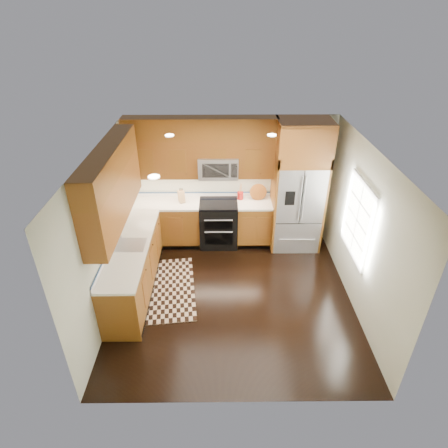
{
  "coord_description": "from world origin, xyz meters",
  "views": [
    {
      "loc": [
        -0.2,
        -4.92,
        4.39
      ],
      "look_at": [
        -0.15,
        0.6,
        1.09
      ],
      "focal_mm": 30.0,
      "sensor_mm": 36.0,
      "label": 1
    }
  ],
  "objects_px": {
    "rug": "(165,288)",
    "utensil_crock": "(240,194)",
    "range": "(219,223)",
    "refrigerator": "(298,187)",
    "knife_block": "(181,196)"
  },
  "relations": [
    {
      "from": "range",
      "to": "rug",
      "type": "height_order",
      "value": "range"
    },
    {
      "from": "knife_block",
      "to": "utensil_crock",
      "type": "height_order",
      "value": "utensil_crock"
    },
    {
      "from": "utensil_crock",
      "to": "rug",
      "type": "bearing_deg",
      "value": -130.22
    },
    {
      "from": "range",
      "to": "refrigerator",
      "type": "height_order",
      "value": "refrigerator"
    },
    {
      "from": "rug",
      "to": "range",
      "type": "bearing_deg",
      "value": 50.5
    },
    {
      "from": "utensil_crock",
      "to": "refrigerator",
      "type": "bearing_deg",
      "value": -10.76
    },
    {
      "from": "knife_block",
      "to": "utensil_crock",
      "type": "bearing_deg",
      "value": 4.86
    },
    {
      "from": "rug",
      "to": "utensil_crock",
      "type": "height_order",
      "value": "utensil_crock"
    },
    {
      "from": "range",
      "to": "utensil_crock",
      "type": "bearing_deg",
      "value": 21.47
    },
    {
      "from": "range",
      "to": "utensil_crock",
      "type": "xyz_separation_m",
      "value": [
        0.44,
        0.17,
        0.59
      ]
    },
    {
      "from": "refrigerator",
      "to": "rug",
      "type": "distance_m",
      "value": 3.16
    },
    {
      "from": "rug",
      "to": "utensil_crock",
      "type": "relative_size",
      "value": 5.1
    },
    {
      "from": "range",
      "to": "refrigerator",
      "type": "distance_m",
      "value": 1.76
    },
    {
      "from": "range",
      "to": "knife_block",
      "type": "distance_m",
      "value": 0.95
    },
    {
      "from": "refrigerator",
      "to": "utensil_crock",
      "type": "relative_size",
      "value": 7.77
    }
  ]
}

